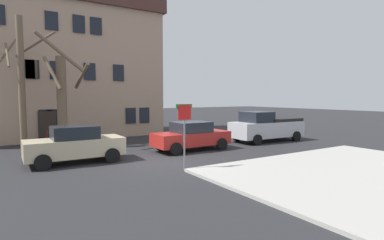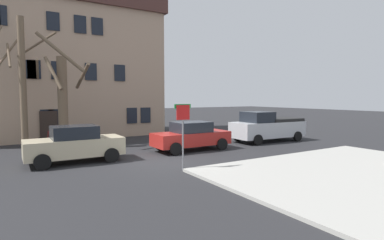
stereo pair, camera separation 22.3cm
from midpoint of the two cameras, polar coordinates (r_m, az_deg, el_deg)
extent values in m
plane|color=#262628|center=(14.54, -4.82, -7.76)|extent=(120.00, 120.00, 0.00)
cube|color=#A8A59E|center=(13.87, 28.54, -8.62)|extent=(11.18, 7.84, 0.12)
cube|color=tan|center=(25.96, -23.38, 7.88)|extent=(14.89, 6.65, 9.60)
cube|color=#4C2D28|center=(26.91, -23.76, 19.73)|extent=(15.39, 7.15, 1.48)
cube|color=#2D231E|center=(22.49, -24.82, -1.13)|extent=(1.10, 0.12, 2.10)
cube|color=black|center=(22.45, -25.12, 0.26)|extent=(0.80, 0.08, 1.20)
cube|color=black|center=(22.51, -23.89, 0.30)|extent=(0.80, 0.08, 1.20)
cube|color=black|center=(23.83, -10.84, 0.81)|extent=(0.80, 0.08, 1.20)
cube|color=black|center=(24.25, -8.36, 0.90)|extent=(0.80, 0.08, 1.20)
cube|color=black|center=(22.39, -27.66, 8.36)|extent=(0.80, 0.08, 1.20)
cube|color=black|center=(22.41, -27.06, 8.38)|extent=(0.80, 0.08, 1.20)
cube|color=black|center=(22.57, -23.44, 8.46)|extent=(0.80, 0.08, 1.20)
cube|color=black|center=(22.98, -18.01, 8.53)|extent=(0.80, 0.08, 1.20)
cube|color=black|center=(23.55, -13.02, 8.52)|extent=(0.80, 0.08, 1.20)
cube|color=black|center=(22.81, -31.92, 16.25)|extent=(0.80, 0.08, 1.20)
cube|color=black|center=(23.01, -24.17, 16.42)|extent=(0.80, 0.08, 1.20)
cube|color=black|center=(23.30, -19.81, 16.39)|extent=(0.80, 0.08, 1.20)
cube|color=black|center=(23.56, -16.94, 16.31)|extent=(0.80, 0.08, 1.20)
cylinder|color=brown|center=(20.10, -28.66, 5.96)|extent=(0.37, 0.37, 7.59)
cylinder|color=brown|center=(20.16, -30.65, 10.35)|extent=(0.22, 1.37, 1.50)
cylinder|color=brown|center=(21.38, -26.66, 12.42)|extent=(2.13, 1.87, 1.51)
cylinder|color=brown|center=(20.81, -30.92, 10.46)|extent=(1.36, 1.59, 2.06)
cylinder|color=brown|center=(20.14, -26.52, 8.50)|extent=(0.27, 1.63, 1.08)
cylinder|color=brown|center=(19.64, -22.59, 3.01)|extent=(0.56, 0.56, 5.40)
cylinder|color=brown|center=(18.62, -22.92, 11.51)|extent=(2.48, 0.62, 2.14)
cylinder|color=brown|center=(20.00, -19.37, 7.70)|extent=(0.42, 2.49, 1.48)
cylinder|color=brown|center=(19.29, -24.10, 7.98)|extent=(0.90, 1.26, 1.95)
cube|color=#C6B793|center=(15.18, -20.56, -4.73)|extent=(4.28, 1.75, 0.81)
cube|color=#1E232B|center=(15.09, -20.63, -2.12)|extent=(1.97, 1.53, 0.58)
cylinder|color=black|center=(14.21, -25.67, -7.06)|extent=(0.68, 0.22, 0.68)
cylinder|color=black|center=(15.90, -26.27, -5.90)|extent=(0.68, 0.22, 0.68)
cylinder|color=black|center=(14.75, -14.30, -6.35)|extent=(0.68, 0.22, 0.68)
cylinder|color=black|center=(16.39, -16.07, -5.32)|extent=(0.68, 0.22, 0.68)
cube|color=#AD231E|center=(17.44, 0.24, -3.43)|extent=(4.45, 1.78, 0.72)
cube|color=#1E232B|center=(17.36, 0.24, -1.30)|extent=(2.06, 1.55, 0.58)
cylinder|color=black|center=(15.99, -2.68, -5.39)|extent=(0.68, 0.23, 0.68)
cylinder|color=black|center=(17.51, -5.48, -4.55)|extent=(0.68, 0.23, 0.68)
cylinder|color=black|center=(17.65, 5.91, -4.49)|extent=(0.68, 0.23, 0.68)
cylinder|color=black|center=(19.03, 2.68, -3.82)|extent=(0.68, 0.23, 0.68)
cube|color=#B7BABF|center=(21.58, 14.19, -1.66)|extent=(5.27, 2.21, 1.03)
cube|color=#1E232B|center=(20.88, 12.37, 0.56)|extent=(1.73, 1.84, 0.70)
cube|color=black|center=(22.33, 16.35, 0.08)|extent=(2.77, 2.04, 0.20)
cylinder|color=black|center=(19.72, 12.44, -3.63)|extent=(0.69, 0.25, 0.68)
cylinder|color=black|center=(21.25, 8.82, -3.01)|extent=(0.69, 0.25, 0.68)
cylinder|color=black|center=(22.21, 19.28, -2.88)|extent=(0.69, 0.25, 0.68)
cylinder|color=black|center=(23.58, 15.61, -2.39)|extent=(0.69, 0.25, 0.68)
cylinder|color=slate|center=(12.58, -1.20, -3.38)|extent=(0.07, 0.07, 2.71)
cube|color=red|center=(12.47, -1.16, 1.41)|extent=(0.60, 0.03, 0.60)
cube|color=#1E8C38|center=(12.49, -1.25, 2.57)|extent=(0.76, 0.02, 0.18)
torus|color=black|center=(20.15, -22.89, -3.66)|extent=(0.71, 0.14, 0.71)
torus|color=black|center=(19.89, -25.77, -3.85)|extent=(0.71, 0.14, 0.71)
cylinder|color=maroon|center=(19.98, -24.34, -3.13)|extent=(0.99, 0.17, 0.19)
cylinder|color=maroon|center=(19.91, -24.92, -2.51)|extent=(0.09, 0.05, 0.45)
camera|label=1|loc=(0.11, -89.63, 0.03)|focal=28.68mm
camera|label=2|loc=(0.11, 90.37, -0.03)|focal=28.68mm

